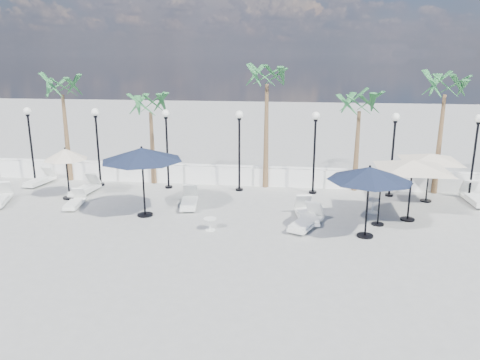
# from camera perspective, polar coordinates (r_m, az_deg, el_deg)

# --- Properties ---
(ground) EXTENTS (100.00, 100.00, 0.00)m
(ground) POSITION_cam_1_polar(r_m,az_deg,el_deg) (16.48, -3.08, -7.61)
(ground) COLOR gray
(ground) RESTS_ON ground
(balustrade) EXTENTS (26.00, 0.30, 1.01)m
(balustrade) POSITION_cam_1_polar(r_m,az_deg,el_deg) (23.37, 0.24, 0.51)
(balustrade) COLOR white
(balustrade) RESTS_ON ground
(lamppost_0) EXTENTS (0.36, 0.36, 3.84)m
(lamppost_0) POSITION_cam_1_polar(r_m,az_deg,el_deg) (25.54, -24.24, 5.07)
(lamppost_0) COLOR black
(lamppost_0) RESTS_ON ground
(lamppost_1) EXTENTS (0.36, 0.36, 3.84)m
(lamppost_1) POSITION_cam_1_polar(r_m,az_deg,el_deg) (23.90, -17.04, 5.14)
(lamppost_1) COLOR black
(lamppost_1) RESTS_ON ground
(lamppost_2) EXTENTS (0.36, 0.36, 3.84)m
(lamppost_2) POSITION_cam_1_polar(r_m,az_deg,el_deg) (22.68, -8.92, 5.11)
(lamppost_2) COLOR black
(lamppost_2) RESTS_ON ground
(lamppost_3) EXTENTS (0.36, 0.36, 3.84)m
(lamppost_3) POSITION_cam_1_polar(r_m,az_deg,el_deg) (21.96, -0.09, 4.97)
(lamppost_3) COLOR black
(lamppost_3) RESTS_ON ground
(lamppost_4) EXTENTS (0.36, 0.36, 3.84)m
(lamppost_4) POSITION_cam_1_polar(r_m,az_deg,el_deg) (21.79, 9.11, 4.70)
(lamppost_4) COLOR black
(lamppost_4) RESTS_ON ground
(lamppost_5) EXTENTS (0.36, 0.36, 3.84)m
(lamppost_5) POSITION_cam_1_polar(r_m,az_deg,el_deg) (22.17, 18.20, 4.31)
(lamppost_5) COLOR black
(lamppost_5) RESTS_ON ground
(lamppost_6) EXTENTS (0.36, 0.36, 3.84)m
(lamppost_6) POSITION_cam_1_polar(r_m,az_deg,el_deg) (23.09, 26.78, 3.84)
(lamppost_6) COLOR black
(lamppost_6) RESTS_ON ground
(palm_0) EXTENTS (2.60, 2.60, 5.50)m
(palm_0) POSITION_cam_1_polar(r_m,az_deg,el_deg) (25.26, -20.85, 10.00)
(palm_0) COLOR brown
(palm_0) RESTS_ON ground
(palm_1) EXTENTS (2.60, 2.60, 4.70)m
(palm_1) POSITION_cam_1_polar(r_m,az_deg,el_deg) (23.56, -10.86, 8.50)
(palm_1) COLOR brown
(palm_1) RESTS_ON ground
(palm_2) EXTENTS (2.60, 2.60, 6.10)m
(palm_2) POSITION_cam_1_polar(r_m,az_deg,el_deg) (22.33, 3.31, 11.89)
(palm_2) COLOR brown
(palm_2) RESTS_ON ground
(palm_3) EXTENTS (2.60, 2.60, 4.90)m
(palm_3) POSITION_cam_1_polar(r_m,az_deg,el_deg) (22.52, 14.36, 8.51)
(palm_3) COLOR brown
(palm_3) RESTS_ON ground
(palm_4) EXTENTS (2.60, 2.60, 5.70)m
(palm_4) POSITION_cam_1_polar(r_m,az_deg,el_deg) (23.18, 23.73, 9.83)
(palm_4) COLOR brown
(palm_4) RESTS_ON ground
(lounger_0) EXTENTS (1.29, 2.14, 0.76)m
(lounger_0) POSITION_cam_1_polar(r_m,az_deg,el_deg) (22.98, -27.23, -2.01)
(lounger_0) COLOR silver
(lounger_0) RESTS_ON ground
(lounger_1) EXTENTS (0.79, 1.73, 0.63)m
(lounger_1) POSITION_cam_1_polar(r_m,az_deg,el_deg) (21.30, -19.51, -2.57)
(lounger_1) COLOR silver
(lounger_1) RESTS_ON ground
(lounger_2) EXTENTS (0.88, 1.96, 0.71)m
(lounger_2) POSITION_cam_1_polar(r_m,az_deg,el_deg) (25.53, -23.21, -0.01)
(lounger_2) COLOR silver
(lounger_2) RESTS_ON ground
(lounger_3) EXTENTS (0.83, 2.05, 0.75)m
(lounger_3) POSITION_cam_1_polar(r_m,az_deg,el_deg) (23.12, -18.36, -0.99)
(lounger_3) COLOR silver
(lounger_3) RESTS_ON ground
(lounger_4) EXTENTS (0.93, 2.05, 0.74)m
(lounger_4) POSITION_cam_1_polar(r_m,az_deg,el_deg) (20.20, -6.23, -2.59)
(lounger_4) COLOR silver
(lounger_4) RESTS_ON ground
(lounger_5) EXTENTS (1.01, 2.13, 0.77)m
(lounger_5) POSITION_cam_1_polar(r_m,az_deg,el_deg) (18.65, 8.10, -4.14)
(lounger_5) COLOR silver
(lounger_5) RESTS_ON ground
(lounger_6) EXTENTS (1.41, 2.13, 0.76)m
(lounger_6) POSITION_cam_1_polar(r_m,az_deg,el_deg) (17.86, 8.06, -5.03)
(lounger_6) COLOR silver
(lounger_6) RESTS_ON ground
(lounger_8) EXTENTS (0.79, 2.16, 0.80)m
(lounger_8) POSITION_cam_1_polar(r_m,az_deg,el_deg) (22.97, 26.75, -1.93)
(lounger_8) COLOR silver
(lounger_8) RESTS_ON ground
(side_table_1) EXTENTS (0.48, 0.48, 0.47)m
(side_table_1) POSITION_cam_1_polar(r_m,az_deg,el_deg) (17.48, -3.67, -5.26)
(side_table_1) COLOR silver
(side_table_1) RESTS_ON ground
(side_table_2) EXTENTS (0.59, 0.59, 0.57)m
(side_table_2) POSITION_cam_1_polar(r_m,az_deg,el_deg) (20.08, 15.89, -2.91)
(side_table_2) COLOR silver
(side_table_2) RESTS_ON ground
(parasol_navy_left) EXTENTS (3.26, 3.26, 2.88)m
(parasol_navy_left) POSITION_cam_1_polar(r_m,az_deg,el_deg) (18.80, -11.88, 3.05)
(parasol_navy_left) COLOR black
(parasol_navy_left) RESTS_ON ground
(parasol_navy_mid) EXTENTS (2.39, 2.39, 2.14)m
(parasol_navy_mid) POSITION_cam_1_polar(r_m,az_deg,el_deg) (18.30, 16.85, 0.29)
(parasol_navy_mid) COLOR black
(parasol_navy_mid) RESTS_ON ground
(parasol_navy_right) EXTENTS (2.95, 2.95, 2.64)m
(parasol_navy_right) POSITION_cam_1_polar(r_m,az_deg,el_deg) (16.85, 15.51, 0.69)
(parasol_navy_right) COLOR black
(parasol_navy_right) RESTS_ON ground
(parasol_cream_sq_a) EXTENTS (4.76, 4.76, 2.34)m
(parasol_cream_sq_a) POSITION_cam_1_polar(r_m,az_deg,el_deg) (21.96, 22.23, 2.97)
(parasol_cream_sq_a) COLOR black
(parasol_cream_sq_a) RESTS_ON ground
(parasol_cream_sq_b) EXTENTS (5.24, 5.24, 2.63)m
(parasol_cream_sq_b) POSITION_cam_1_polar(r_m,az_deg,el_deg) (19.09, 20.36, 2.27)
(parasol_cream_sq_b) COLOR black
(parasol_cream_sq_b) RESTS_ON ground
(parasol_cream_small) EXTENTS (1.92, 1.92, 2.36)m
(parasol_cream_small) POSITION_cam_1_polar(r_m,az_deg,el_deg) (22.21, -20.50, 2.88)
(parasol_cream_small) COLOR black
(parasol_cream_small) RESTS_ON ground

